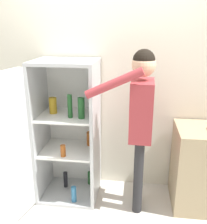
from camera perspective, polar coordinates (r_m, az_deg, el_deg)
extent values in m
cube|color=silver|center=(3.13, 0.38, 5.70)|extent=(7.00, 0.06, 2.55)
cube|color=#B7BABC|center=(3.40, -7.12, -16.69)|extent=(0.67, 0.59, 0.04)
cube|color=#B7BABC|center=(2.82, -8.39, 10.79)|extent=(0.67, 0.59, 0.04)
cube|color=white|center=(3.27, -6.45, -2.42)|extent=(0.67, 0.03, 1.55)
cube|color=#B7BABC|center=(3.11, -13.41, -3.89)|extent=(0.03, 0.59, 1.55)
cube|color=#B7BABC|center=(2.95, -1.68, -4.61)|extent=(0.04, 0.59, 1.55)
cube|color=white|center=(3.11, -7.53, -8.12)|extent=(0.60, 0.52, 0.02)
cube|color=white|center=(2.95, -7.86, -0.78)|extent=(0.60, 0.52, 0.02)
cube|color=#B7BABC|center=(2.65, -20.46, -8.65)|extent=(0.19, 0.67, 1.55)
cylinder|color=#9E4C19|center=(3.14, -2.93, -5.80)|extent=(0.08, 0.08, 0.16)
cylinder|color=#1E5123|center=(2.78, -4.86, 0.86)|extent=(0.07, 0.07, 0.23)
cylinder|color=#1E5123|center=(3.44, -2.82, -14.12)|extent=(0.07, 0.07, 0.16)
cylinder|color=#B78C1E|center=(3.00, -10.94, 1.41)|extent=(0.09, 0.09, 0.18)
cylinder|color=#1E5123|center=(2.81, -7.32, 1.27)|extent=(0.05, 0.05, 0.26)
cylinder|color=#9E4C19|center=(2.92, -8.80, -8.35)|extent=(0.06, 0.06, 0.13)
cylinder|color=black|center=(3.40, -8.24, -14.34)|extent=(0.05, 0.05, 0.20)
cylinder|color=teal|center=(3.15, -6.48, -17.35)|extent=(0.06, 0.06, 0.19)
cylinder|color=#262628|center=(2.89, 7.58, -13.87)|extent=(0.10, 0.10, 0.85)
cylinder|color=#262628|center=(3.03, 7.71, -12.26)|extent=(0.10, 0.10, 0.85)
cube|color=#9E3338|center=(2.66, 8.29, 0.45)|extent=(0.24, 0.41, 0.60)
sphere|color=#DBAD89|center=(2.56, 8.75, 10.15)|extent=(0.23, 0.23, 0.23)
sphere|color=black|center=(2.56, 8.80, 11.06)|extent=(0.21, 0.21, 0.21)
cylinder|color=#9E3338|center=(2.38, 2.30, 6.26)|extent=(0.55, 0.10, 0.31)
cylinder|color=#9E3338|center=(2.88, 8.41, 1.21)|extent=(0.08, 0.08, 0.57)
cube|color=tan|center=(3.16, 20.17, -11.23)|extent=(0.56, 0.59, 0.92)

